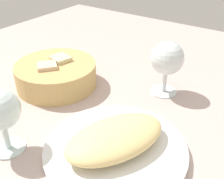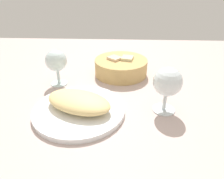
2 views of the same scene
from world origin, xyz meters
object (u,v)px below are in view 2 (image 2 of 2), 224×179
object	(u,v)px
plate	(79,110)
wine_glass_far	(56,62)
wine_glass_near	(167,83)
bread_basket	(121,67)

from	to	relation	value
plate	wine_glass_far	size ratio (longest dim) A/B	2.08
plate	wine_glass_near	xyz separation A→B (cm)	(23.60, 1.99, 7.77)
plate	wine_glass_far	xyz separation A→B (cm)	(-10.29, 16.35, 7.40)
bread_basket	wine_glass_near	xyz separation A→B (cm)	(12.31, -23.50, 5.42)
wine_glass_near	wine_glass_far	distance (cm)	36.81
wine_glass_near	wine_glass_far	size ratio (longest dim) A/B	1.05
bread_basket	plate	bearing A→B (deg)	-113.89
bread_basket	wine_glass_near	distance (cm)	27.07
plate	bread_basket	bearing A→B (deg)	66.11
plate	wine_glass_far	distance (cm)	20.69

